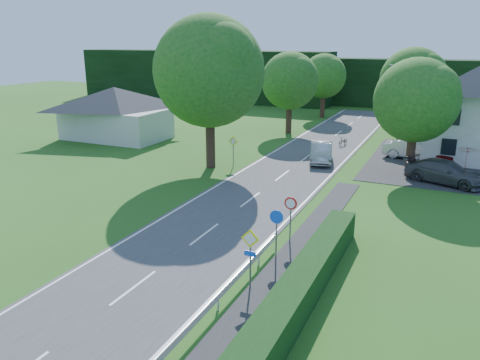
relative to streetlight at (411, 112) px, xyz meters
The scene contains 25 objects.
road 13.59m from the streetlight, 128.88° to the right, with size 7.00×80.00×0.04m, color #3C3C3F.
parking_pad 6.65m from the streetlight, 37.30° to the left, with size 14.00×16.00×0.04m, color #242427.
line_edge_left 15.73m from the streetlight, 138.52° to the right, with size 0.12×80.00×0.01m, color white.
line_edge_right 11.95m from the streetlight, 115.70° to the right, with size 0.12×80.00×0.01m, color white.
line_centre 13.58m from the streetlight, 128.88° to the right, with size 0.12×80.00×0.01m, color white, non-canonical shape.
tree_main 15.35m from the streetlight, 156.89° to the right, with size 9.40×9.40×11.64m, color #185219, non-canonical shape.
tree_left_far 16.45m from the streetlight, 142.56° to the left, with size 7.00×7.00×8.58m, color #185219, non-canonical shape.
tree_right_far 12.05m from the streetlight, 95.06° to the left, with size 7.40×7.40×9.09m, color #185219, non-canonical shape.
tree_left_back 25.34m from the streetlight, 119.73° to the left, with size 6.60×6.60×8.07m, color #185219, non-canonical shape.
tree_right_back 20.12m from the streetlight, 95.89° to the left, with size 6.20×6.20×7.56m, color #185219, non-canonical shape.
tree_right_mid 2.05m from the streetlight, 77.66° to the right, with size 7.00×7.00×8.58m, color #185219, non-canonical shape.
treeline_left 48.22m from the streetlight, 138.42° to the left, with size 44.00×6.00×8.00m, color black.
treeline_right 36.01m from the streetlight, 90.10° to the left, with size 30.00×5.00×7.00m, color black.
bungalow_left 28.12m from the streetlight, behind, with size 11.00×6.50×5.20m.
streetlight is the anchor object (origin of this frame).
sign_priority_right 22.50m from the streetlight, 99.70° to the right, with size 0.78×0.09×2.59m.
sign_roundabout 19.59m from the streetlight, 101.19° to the right, with size 0.64×0.08×2.37m.
sign_speed_limit 17.64m from the streetlight, 102.46° to the right, with size 0.64×0.11×2.37m.
sign_priority_left 13.80m from the streetlight, 158.22° to the right, with size 0.78×0.09×2.44m.
moving_car 7.52m from the streetlight, behind, with size 1.69×4.85×1.60m, color #A5A5AA.
motorcycle 9.60m from the streetlight, 135.79° to the left, with size 0.59×1.70×0.89m, color black.
parked_car_red 5.03m from the streetlight, 61.63° to the left, with size 1.71×4.25×1.45m, color maroon.
parked_car_silver_a 4.91m from the streetlight, 84.03° to the left, with size 1.75×5.01×1.65m, color silver.
parked_car_grey 5.57m from the streetlight, 46.02° to the right, with size 2.23×5.49×1.59m, color #46464A.
parasol 5.71m from the streetlight, 18.51° to the left, with size 1.96×2.00×1.80m, color #C3380F.
Camera 1 is at (10.97, -7.62, 9.71)m, focal length 35.00 mm.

